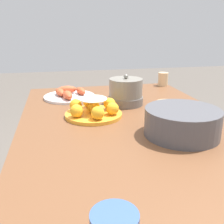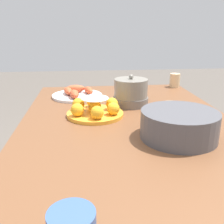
{
  "view_description": "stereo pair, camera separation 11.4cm",
  "coord_description": "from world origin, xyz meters",
  "px_view_note": "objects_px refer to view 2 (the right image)",
  "views": [
    {
      "loc": [
        0.99,
        -0.29,
        1.14
      ],
      "look_at": [
        -0.07,
        -0.07,
        0.79
      ],
      "focal_mm": 42.0,
      "sensor_mm": 36.0,
      "label": 1
    },
    {
      "loc": [
        1.0,
        -0.18,
        1.14
      ],
      "look_at": [
        -0.07,
        -0.07,
        0.79
      ],
      "focal_mm": 42.0,
      "sensor_mm": 36.0,
      "label": 2
    }
  ],
  "objects_px": {
    "cup_far": "(175,80)",
    "sauce_bowl": "(171,106)",
    "dining_table": "(130,145)",
    "seafood_platter": "(77,94)",
    "cake_plate": "(95,109)",
    "warming_pot": "(131,92)",
    "serving_bowl": "(179,124)"
  },
  "relations": [
    {
      "from": "cup_far",
      "to": "sauce_bowl",
      "type": "bearing_deg",
      "value": -20.29
    },
    {
      "from": "dining_table",
      "to": "seafood_platter",
      "type": "xyz_separation_m",
      "value": [
        -0.5,
        -0.24,
        0.11
      ]
    },
    {
      "from": "dining_table",
      "to": "cake_plate",
      "type": "bearing_deg",
      "value": -136.46
    },
    {
      "from": "dining_table",
      "to": "cup_far",
      "type": "distance_m",
      "value": 0.82
    },
    {
      "from": "cup_far",
      "to": "warming_pot",
      "type": "xyz_separation_m",
      "value": [
        0.39,
        -0.37,
        0.02
      ]
    },
    {
      "from": "cake_plate",
      "to": "warming_pot",
      "type": "distance_m",
      "value": 0.25
    },
    {
      "from": "dining_table",
      "to": "serving_bowl",
      "type": "distance_m",
      "value": 0.25
    },
    {
      "from": "sauce_bowl",
      "to": "cup_far",
      "type": "xyz_separation_m",
      "value": [
        -0.49,
        0.18,
        0.03
      ]
    },
    {
      "from": "serving_bowl",
      "to": "cup_far",
      "type": "distance_m",
      "value": 0.87
    },
    {
      "from": "dining_table",
      "to": "serving_bowl",
      "type": "xyz_separation_m",
      "value": [
        0.14,
        0.16,
        0.14
      ]
    },
    {
      "from": "serving_bowl",
      "to": "cup_far",
      "type": "height_order",
      "value": "serving_bowl"
    },
    {
      "from": "serving_bowl",
      "to": "seafood_platter",
      "type": "bearing_deg",
      "value": -148.35
    },
    {
      "from": "dining_table",
      "to": "warming_pot",
      "type": "height_order",
      "value": "warming_pot"
    },
    {
      "from": "warming_pot",
      "to": "sauce_bowl",
      "type": "bearing_deg",
      "value": 61.73
    },
    {
      "from": "dining_table",
      "to": "sauce_bowl",
      "type": "distance_m",
      "value": 0.33
    },
    {
      "from": "seafood_platter",
      "to": "cup_far",
      "type": "height_order",
      "value": "cup_far"
    },
    {
      "from": "cake_plate",
      "to": "sauce_bowl",
      "type": "distance_m",
      "value": 0.39
    },
    {
      "from": "dining_table",
      "to": "serving_bowl",
      "type": "relative_size",
      "value": 5.46
    },
    {
      "from": "dining_table",
      "to": "cake_plate",
      "type": "height_order",
      "value": "cake_plate"
    },
    {
      "from": "cake_plate",
      "to": "serving_bowl",
      "type": "xyz_separation_m",
      "value": [
        0.29,
        0.3,
        0.02
      ]
    },
    {
      "from": "dining_table",
      "to": "seafood_platter",
      "type": "bearing_deg",
      "value": -154.69
    },
    {
      "from": "cake_plate",
      "to": "seafood_platter",
      "type": "xyz_separation_m",
      "value": [
        -0.35,
        -0.09,
        -0.02
      ]
    },
    {
      "from": "dining_table",
      "to": "warming_pot",
      "type": "relative_size",
      "value": 8.45
    },
    {
      "from": "sauce_bowl",
      "to": "warming_pot",
      "type": "xyz_separation_m",
      "value": [
        -0.1,
        -0.19,
        0.05
      ]
    },
    {
      "from": "serving_bowl",
      "to": "sauce_bowl",
      "type": "relative_size",
      "value": 2.63
    },
    {
      "from": "sauce_bowl",
      "to": "seafood_platter",
      "type": "bearing_deg",
      "value": -121.92
    },
    {
      "from": "seafood_platter",
      "to": "warming_pot",
      "type": "relative_size",
      "value": 1.59
    },
    {
      "from": "cake_plate",
      "to": "cup_far",
      "type": "distance_m",
      "value": 0.78
    },
    {
      "from": "cake_plate",
      "to": "warming_pot",
      "type": "height_order",
      "value": "warming_pot"
    },
    {
      "from": "serving_bowl",
      "to": "sauce_bowl",
      "type": "bearing_deg",
      "value": 165.99
    },
    {
      "from": "sauce_bowl",
      "to": "warming_pot",
      "type": "height_order",
      "value": "warming_pot"
    },
    {
      "from": "serving_bowl",
      "to": "warming_pot",
      "type": "height_order",
      "value": "warming_pot"
    }
  ]
}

